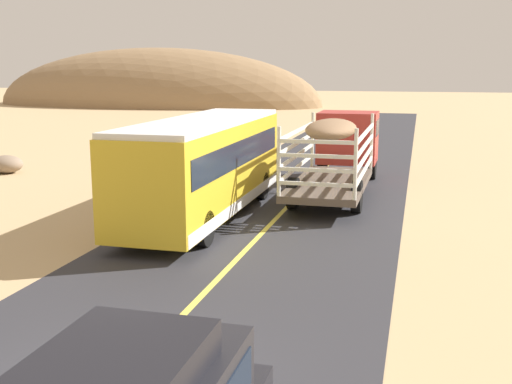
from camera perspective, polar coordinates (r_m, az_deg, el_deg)
livestock_truck at (r=25.70m, az=7.80°, el=4.37°), size 2.53×9.70×3.02m
bus at (r=20.32m, az=-4.68°, el=2.48°), size 2.54×10.00×3.21m
boulder_near_shoulder at (r=31.32m, az=-21.77°, el=2.36°), size 1.61×1.34×0.83m
distant_hill at (r=82.43m, az=-9.13°, el=7.81°), size 43.31×18.25×14.42m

